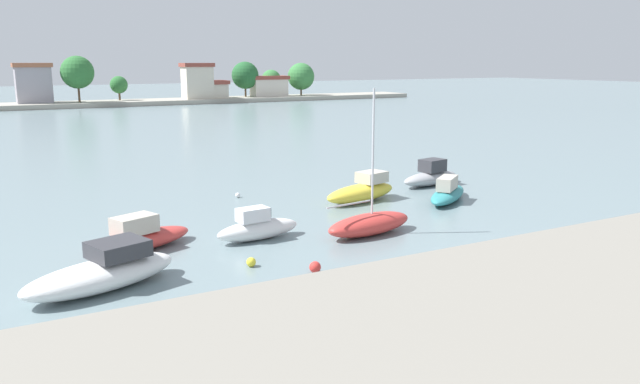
{
  "coord_description": "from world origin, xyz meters",
  "views": [
    {
      "loc": [
        -17.71,
        -15.69,
        7.77
      ],
      "look_at": [
        -2.21,
        12.35,
        0.98
      ],
      "focal_mm": 34.94,
      "sensor_mm": 36.0,
      "label": 1
    }
  ],
  "objects_px": {
    "mooring_buoy_2": "(251,262)",
    "moored_boat_3": "(369,224)",
    "moored_boat_6": "(431,176)",
    "mooring_buoy_1": "(315,267)",
    "mooring_buoy_0": "(238,195)",
    "moored_boat_5": "(448,193)",
    "moored_boat_2": "(258,228)",
    "moored_boat_4": "(362,191)",
    "moored_boat_0": "(103,272)",
    "moored_boat_1": "(140,237)"
  },
  "relations": [
    {
      "from": "mooring_buoy_1",
      "to": "moored_boat_6",
      "type": "bearing_deg",
      "value": 37.68
    },
    {
      "from": "moored_boat_3",
      "to": "moored_boat_6",
      "type": "relative_size",
      "value": 1.35
    },
    {
      "from": "moored_boat_2",
      "to": "moored_boat_3",
      "type": "relative_size",
      "value": 0.61
    },
    {
      "from": "moored_boat_5",
      "to": "moored_boat_2",
      "type": "bearing_deg",
      "value": 152.41
    },
    {
      "from": "moored_boat_0",
      "to": "moored_boat_1",
      "type": "height_order",
      "value": "moored_boat_0"
    },
    {
      "from": "moored_boat_3",
      "to": "mooring_buoy_1",
      "type": "xyz_separation_m",
      "value": [
        -4.67,
        -3.41,
        -0.29
      ]
    },
    {
      "from": "moored_boat_4",
      "to": "moored_boat_6",
      "type": "xyz_separation_m",
      "value": [
        6.3,
        1.75,
        -0.01
      ]
    },
    {
      "from": "moored_boat_4",
      "to": "moored_boat_5",
      "type": "relative_size",
      "value": 1.08
    },
    {
      "from": "moored_boat_3",
      "to": "mooring_buoy_0",
      "type": "distance_m",
      "value": 10.48
    },
    {
      "from": "moored_boat_2",
      "to": "mooring_buoy_2",
      "type": "distance_m",
      "value": 3.74
    },
    {
      "from": "moored_boat_0",
      "to": "moored_boat_5",
      "type": "relative_size",
      "value": 1.2
    },
    {
      "from": "mooring_buoy_1",
      "to": "moored_boat_2",
      "type": "bearing_deg",
      "value": 91.31
    },
    {
      "from": "mooring_buoy_1",
      "to": "moored_boat_5",
      "type": "bearing_deg",
      "value": 29.71
    },
    {
      "from": "moored_boat_0",
      "to": "mooring_buoy_2",
      "type": "bearing_deg",
      "value": -20.47
    },
    {
      "from": "moored_boat_0",
      "to": "moored_boat_5",
      "type": "distance_m",
      "value": 20.13
    },
    {
      "from": "moored_boat_5",
      "to": "mooring_buoy_2",
      "type": "distance_m",
      "value": 15.05
    },
    {
      "from": "moored_boat_1",
      "to": "moored_boat_2",
      "type": "relative_size",
      "value": 1.23
    },
    {
      "from": "moored_boat_6",
      "to": "moored_boat_5",
      "type": "bearing_deg",
      "value": -128.2
    },
    {
      "from": "mooring_buoy_2",
      "to": "moored_boat_1",
      "type": "bearing_deg",
      "value": 126.12
    },
    {
      "from": "moored_boat_5",
      "to": "moored_boat_6",
      "type": "relative_size",
      "value": 1.01
    },
    {
      "from": "moored_boat_3",
      "to": "mooring_buoy_0",
      "type": "height_order",
      "value": "moored_boat_3"
    },
    {
      "from": "moored_boat_6",
      "to": "mooring_buoy_1",
      "type": "height_order",
      "value": "moored_boat_6"
    },
    {
      "from": "moored_boat_4",
      "to": "moored_boat_5",
      "type": "distance_m",
      "value": 4.8
    },
    {
      "from": "moored_boat_6",
      "to": "mooring_buoy_0",
      "type": "relative_size",
      "value": 17.23
    },
    {
      "from": "moored_boat_1",
      "to": "moored_boat_6",
      "type": "xyz_separation_m",
      "value": [
        19.42,
        4.99,
        0.07
      ]
    },
    {
      "from": "moored_boat_4",
      "to": "mooring_buoy_2",
      "type": "relative_size",
      "value": 14.36
    },
    {
      "from": "moored_boat_0",
      "to": "moored_boat_5",
      "type": "bearing_deg",
      "value": -3.51
    },
    {
      "from": "mooring_buoy_2",
      "to": "moored_boat_3",
      "type": "bearing_deg",
      "value": 13.88
    },
    {
      "from": "moored_boat_5",
      "to": "mooring_buoy_0",
      "type": "height_order",
      "value": "moored_boat_5"
    },
    {
      "from": "moored_boat_1",
      "to": "moored_boat_3",
      "type": "bearing_deg",
      "value": -37.14
    },
    {
      "from": "mooring_buoy_0",
      "to": "mooring_buoy_2",
      "type": "bearing_deg",
      "value": -109.2
    },
    {
      "from": "mooring_buoy_2",
      "to": "mooring_buoy_0",
      "type": "bearing_deg",
      "value": 70.8
    },
    {
      "from": "moored_boat_0",
      "to": "moored_boat_2",
      "type": "bearing_deg",
      "value": 5.57
    },
    {
      "from": "moored_boat_3",
      "to": "moored_boat_4",
      "type": "distance_m",
      "value": 6.91
    },
    {
      "from": "moored_boat_1",
      "to": "moored_boat_4",
      "type": "height_order",
      "value": "moored_boat_4"
    },
    {
      "from": "moored_boat_0",
      "to": "mooring_buoy_0",
      "type": "xyz_separation_m",
      "value": [
        9.5,
        11.55,
        -0.48
      ]
    },
    {
      "from": "moored_boat_5",
      "to": "mooring_buoy_1",
      "type": "xyz_separation_m",
      "value": [
        -12.3,
        -7.02,
        -0.26
      ]
    },
    {
      "from": "mooring_buoy_1",
      "to": "moored_boat_4",
      "type": "bearing_deg",
      "value": 49.12
    },
    {
      "from": "mooring_buoy_2",
      "to": "mooring_buoy_1",
      "type": "bearing_deg",
      "value": -44.8
    },
    {
      "from": "moored_boat_6",
      "to": "mooring_buoy_2",
      "type": "height_order",
      "value": "moored_boat_6"
    },
    {
      "from": "moored_boat_6",
      "to": "mooring_buoy_0",
      "type": "bearing_deg",
      "value": 157.55
    },
    {
      "from": "moored_boat_0",
      "to": "moored_boat_1",
      "type": "bearing_deg",
      "value": 43.77
    },
    {
      "from": "mooring_buoy_0",
      "to": "moored_boat_4",
      "type": "bearing_deg",
      "value": -35.91
    },
    {
      "from": "moored_boat_4",
      "to": "mooring_buoy_2",
      "type": "xyz_separation_m",
      "value": [
        -9.95,
        -7.58,
        -0.41
      ]
    },
    {
      "from": "moored_boat_2",
      "to": "moored_boat_6",
      "type": "bearing_deg",
      "value": 17.06
    },
    {
      "from": "mooring_buoy_1",
      "to": "mooring_buoy_2",
      "type": "height_order",
      "value": "mooring_buoy_1"
    },
    {
      "from": "moored_boat_3",
      "to": "moored_boat_6",
      "type": "distance_m",
      "value": 12.45
    },
    {
      "from": "moored_boat_1",
      "to": "moored_boat_0",
      "type": "bearing_deg",
      "value": -139.76
    },
    {
      "from": "moored_boat_4",
      "to": "moored_boat_3",
      "type": "bearing_deg",
      "value": -134.29
    },
    {
      "from": "moored_boat_0",
      "to": "mooring_buoy_2",
      "type": "height_order",
      "value": "moored_boat_0"
    }
  ]
}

